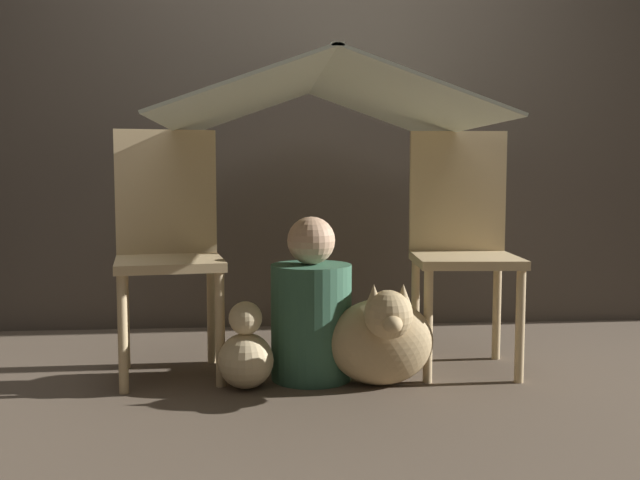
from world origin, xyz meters
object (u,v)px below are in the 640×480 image
(chair_right, at_px, (462,238))
(dog, at_px, (382,337))
(person_front, at_px, (311,311))
(chair_left, at_px, (168,240))

(chair_right, distance_m, dog, 0.59)
(person_front, xyz_separation_m, dog, (0.26, -0.14, -0.08))
(chair_left, height_order, chair_right, same)
(chair_right, bearing_deg, person_front, -162.54)
(chair_right, height_order, person_front, chair_right)
(person_front, bearing_deg, chair_right, 12.87)
(chair_left, distance_m, chair_right, 1.22)
(dog, bearing_deg, person_front, 152.43)
(person_front, bearing_deg, chair_left, 165.61)
(chair_left, relative_size, person_front, 1.54)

